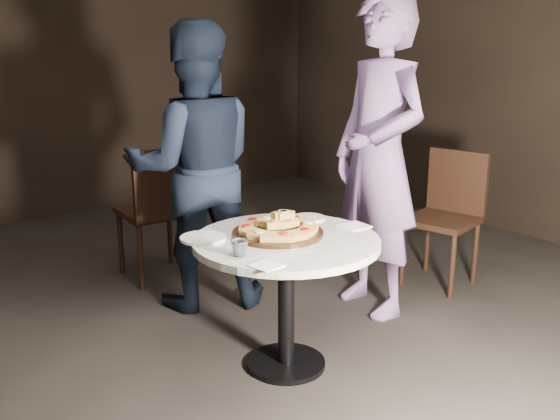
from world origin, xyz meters
name	(u,v)px	position (x,y,z in m)	size (l,w,h in m)	color
floor	(277,359)	(0.00, 0.00, 0.00)	(7.00, 7.00, 0.00)	black
table	(286,263)	(-0.01, -0.08, 0.56)	(1.10, 1.10, 0.68)	black
serving_board	(278,233)	(-0.01, -0.02, 0.69)	(0.45, 0.45, 0.02)	black
focaccia_pile	(278,225)	(0.00, -0.02, 0.73)	(0.40, 0.40, 0.11)	#AF8744
plate_left	(203,238)	(-0.33, 0.15, 0.69)	(0.22, 0.22, 0.01)	white
plate_right	(308,218)	(0.30, 0.11, 0.69)	(0.18, 0.18, 0.01)	white
water_glass	(239,248)	(-0.33, -0.16, 0.72)	(0.08, 0.08, 0.07)	silver
napkin_near	(266,266)	(-0.32, -0.34, 0.69)	(0.12, 0.12, 0.01)	white
napkin_far	(354,226)	(0.39, -0.15, 0.69)	(0.13, 0.13, 0.01)	white
chair_far	(159,204)	(0.06, 1.38, 0.54)	(0.47, 0.49, 0.94)	black
chair_right	(448,208)	(1.60, 0.18, 0.52)	(0.52, 0.50, 0.90)	black
diner_navy	(195,168)	(0.07, 0.90, 0.87)	(0.84, 0.66, 1.73)	black
diner_teal	(379,158)	(0.88, 0.16, 0.94)	(0.69, 0.45, 1.89)	slate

